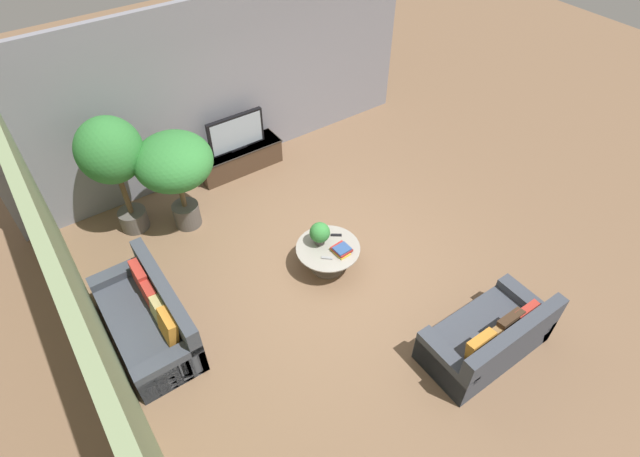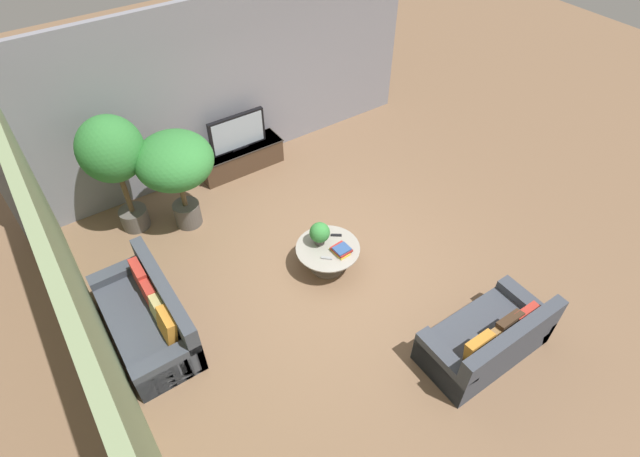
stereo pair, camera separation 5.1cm
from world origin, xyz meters
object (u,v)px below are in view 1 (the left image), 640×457
(couch_by_wall, at_px, (149,320))
(coffee_table, at_px, (328,253))
(television, at_px, (236,133))
(potted_plant_tabletop, at_px, (320,233))
(potted_palm_corner, at_px, (174,165))
(potted_palm_tall, at_px, (111,156))
(media_console, at_px, (239,158))
(couch_near_entry, at_px, (489,338))

(couch_by_wall, bearing_deg, coffee_table, 82.00)
(television, bearing_deg, couch_by_wall, -136.64)
(television, xyz_separation_m, potted_plant_tabletop, (-0.12, -2.73, -0.17))
(television, height_order, potted_palm_corner, potted_palm_corner)
(television, xyz_separation_m, potted_palm_corner, (-1.40, -0.82, 0.41))
(coffee_table, distance_m, potted_palm_tall, 3.42)
(potted_palm_tall, bearing_deg, potted_plant_tabletop, -49.20)
(couch_by_wall, xyz_separation_m, potted_palm_tall, (0.53, 2.12, 1.12))
(potted_palm_tall, height_order, potted_palm_corner, potted_palm_tall)
(media_console, height_order, coffee_table, media_console)
(media_console, xyz_separation_m, couch_by_wall, (-2.66, -2.52, 0.05))
(coffee_table, xyz_separation_m, couch_near_entry, (0.81, -2.34, 0.01))
(couch_by_wall, xyz_separation_m, potted_plant_tabletop, (2.54, -0.22, 0.32))
(television, xyz_separation_m, couch_near_entry, (0.73, -5.22, -0.48))
(coffee_table, bearing_deg, couch_by_wall, 172.00)
(couch_near_entry, xyz_separation_m, potted_palm_tall, (-2.87, 4.82, 1.12))
(couch_near_entry, bearing_deg, television, -82.01)
(coffee_table, xyz_separation_m, potted_palm_tall, (-2.06, 2.48, 1.13))
(couch_by_wall, height_order, potted_palm_corner, potted_palm_corner)
(potted_palm_corner, bearing_deg, potted_palm_tall, 150.34)
(television, relative_size, coffee_table, 1.11)
(potted_palm_tall, xyz_separation_m, potted_plant_tabletop, (2.02, -2.34, -0.80))
(coffee_table, xyz_separation_m, potted_palm_corner, (-1.32, 2.06, 0.91))
(potted_palm_corner, bearing_deg, media_console, 30.30)
(media_console, xyz_separation_m, potted_palm_corner, (-1.40, -0.82, 0.95))
(television, bearing_deg, potted_plant_tabletop, -92.51)
(coffee_table, bearing_deg, media_console, 88.47)
(television, relative_size, potted_plant_tabletop, 2.87)
(couch_near_entry, bearing_deg, potted_palm_tall, -59.27)
(couch_by_wall, relative_size, potted_palm_corner, 1.11)
(coffee_table, height_order, potted_plant_tabletop, potted_plant_tabletop)
(television, distance_m, coffee_table, 2.92)
(potted_palm_tall, xyz_separation_m, potted_palm_corner, (0.74, -0.42, -0.22))
(couch_near_entry, bearing_deg, coffee_table, -70.94)
(media_console, relative_size, potted_palm_tall, 0.78)
(potted_plant_tabletop, bearing_deg, potted_palm_tall, 130.80)
(couch_by_wall, relative_size, potted_plant_tabletop, 5.08)
(media_console, relative_size, couch_by_wall, 0.84)
(media_console, relative_size, potted_plant_tabletop, 4.28)
(media_console, bearing_deg, potted_plant_tabletop, -92.51)
(couch_by_wall, distance_m, potted_plant_tabletop, 2.57)
(media_console, xyz_separation_m, potted_plant_tabletop, (-0.12, -2.73, 0.37))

